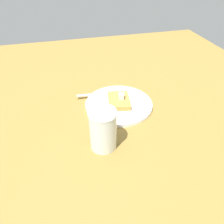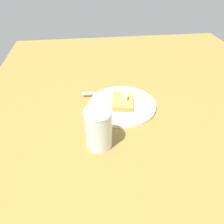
{
  "view_description": "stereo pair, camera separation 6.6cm",
  "coord_description": "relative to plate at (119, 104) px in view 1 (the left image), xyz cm",
  "views": [
    {
      "loc": [
        26.13,
        70.7,
        46.47
      ],
      "look_at": [
        13.32,
        20.26,
        6.35
      ],
      "focal_mm": 35.0,
      "sensor_mm": 36.0,
      "label": 1
    },
    {
      "loc": [
        19.68,
        71.91,
        46.47
      ],
      "look_at": [
        13.32,
        20.26,
        6.35
      ],
      "focal_mm": 35.0,
      "sensor_mm": 36.0,
      "label": 2
    }
  ],
  "objects": [
    {
      "name": "table_surface",
      "position": [
        -8.71,
        -11.72,
        -1.61
      ],
      "size": [
        118.62,
        118.62,
        1.85
      ],
      "primitive_type": "cube",
      "color": "olive",
      "rests_on": "ground"
    },
    {
      "name": "plate",
      "position": [
        0.0,
        0.0,
        0.0
      ],
      "size": [
        23.07,
        23.07,
        1.21
      ],
      "color": "white",
      "rests_on": "table_surface"
    },
    {
      "name": "toast_slice_center",
      "position": [
        0.0,
        0.0,
        1.43
      ],
      "size": [
        8.59,
        10.8,
        1.81
      ],
      "primitive_type": "cube",
      "rotation": [
        0.0,
        0.0,
        -0.17
      ],
      "color": "#B8843B",
      "rests_on": "plate"
    },
    {
      "name": "butter_pat_primary",
      "position": [
        -0.77,
        0.21,
        3.35
      ],
      "size": [
        2.4,
        2.52,
        2.04
      ],
      "primitive_type": "cube",
      "rotation": [
        0.0,
        0.0,
        1.24
      ],
      "color": "#F7E9C7",
      "rests_on": "toast_slice_center"
    },
    {
      "name": "fork",
      "position": [
        4.6,
        -6.96,
        0.7
      ],
      "size": [
        16.06,
        2.61,
        0.36
      ],
      "color": "silver",
      "rests_on": "plate"
    },
    {
      "name": "syrup_jar",
      "position": [
        9.22,
        17.09,
        4.66
      ],
      "size": [
        7.45,
        7.45,
        11.85
      ],
      "color": "#5D2309",
      "rests_on": "table_surface"
    }
  ]
}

